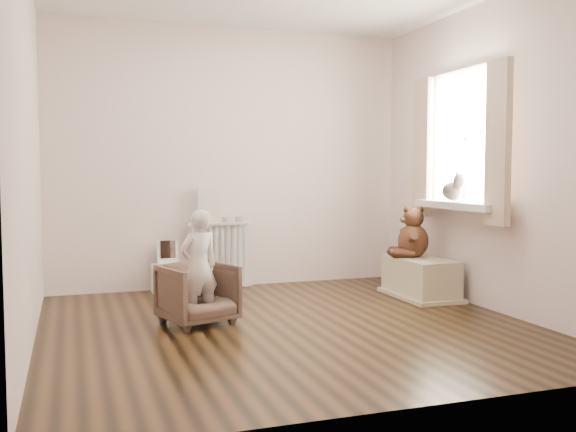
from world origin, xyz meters
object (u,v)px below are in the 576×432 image
object	(u,v)px
toy_vanity	(169,264)
plush_cat	(454,190)
child	(199,267)
teddy_bear	(413,224)
radiator	(219,250)
toy_bench	(421,276)
armchair	(198,294)

from	to	relation	value
toy_vanity	plush_cat	distance (m)	2.76
child	teddy_bear	xyz separation A→B (m)	(2.13, 0.53, 0.22)
radiator	child	world-z (taller)	child
radiator	plush_cat	xyz separation A→B (m)	(1.82, -1.33, 0.61)
child	toy_bench	distance (m)	2.22
armchair	toy_bench	bearing A→B (deg)	-7.86
toy_vanity	child	world-z (taller)	child
toy_vanity	armchair	world-z (taller)	toy_vanity
toy_bench	plush_cat	size ratio (longest dim) A/B	2.60
radiator	toy_vanity	bearing A→B (deg)	-176.59
child	radiator	bearing A→B (deg)	-126.24
armchair	toy_bench	world-z (taller)	armchair
radiator	child	xyz separation A→B (m)	(-0.48, -1.46, 0.06)
child	toy_bench	world-z (taller)	child
armchair	plush_cat	distance (m)	2.42
teddy_bear	radiator	bearing A→B (deg)	166.86
radiator	teddy_bear	xyz separation A→B (m)	(1.65, -0.93, 0.28)
toy_vanity	teddy_bear	xyz separation A→B (m)	(2.15, -0.90, 0.40)
toy_vanity	radiator	bearing A→B (deg)	3.41
armchair	plush_cat	bearing A→B (deg)	-15.93
radiator	teddy_bear	size ratio (longest dim) A/B	1.41
toy_vanity	armchair	size ratio (longest dim) A/B	0.98
radiator	teddy_bear	distance (m)	1.91
radiator	toy_vanity	distance (m)	0.52
radiator	armchair	world-z (taller)	radiator
toy_vanity	armchair	xyz separation A→B (m)	(0.02, -1.38, -0.04)
armchair	teddy_bear	size ratio (longest dim) A/B	1.09
armchair	child	size ratio (longest dim) A/B	0.59
teddy_bear	armchair	bearing A→B (deg)	-151.10
child	plush_cat	bearing A→B (deg)	165.31
armchair	child	distance (m)	0.22
armchair	plush_cat	world-z (taller)	plush_cat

